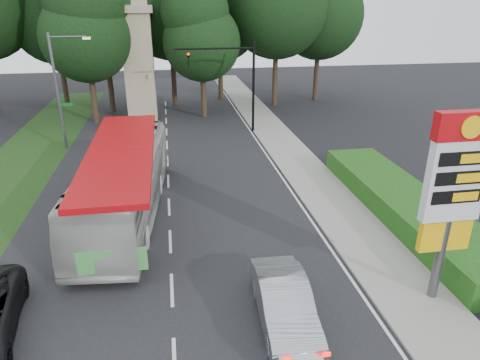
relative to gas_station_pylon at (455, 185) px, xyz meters
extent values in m
cube|color=black|center=(-9.20, 10.01, -4.44)|extent=(14.00, 80.00, 0.02)
cube|color=gray|center=(-0.70, 10.01, -4.39)|extent=(3.00, 80.00, 0.12)
cube|color=#193814|center=(-18.70, 16.01, -4.44)|extent=(5.00, 50.00, 0.02)
cube|color=#194813|center=(2.30, 6.01, -3.85)|extent=(3.00, 14.00, 1.20)
cylinder|color=#59595E|center=(0.00, 0.01, -2.85)|extent=(0.32, 0.32, 3.20)
cube|color=#FFB90D|center=(0.00, 0.01, -1.85)|extent=(1.80, 0.25, 1.10)
cube|color=silver|center=(0.00, 0.01, 0.15)|extent=(2.00, 0.35, 2.80)
cube|color=#AE090E|center=(0.00, 0.01, 1.95)|extent=(2.10, 0.40, 0.90)
cylinder|color=#FFB90D|center=(0.00, -0.21, 1.95)|extent=(0.70, 0.05, 0.70)
cube|color=black|center=(0.00, -0.18, 0.95)|extent=(1.70, 0.04, 0.45)
cube|color=black|center=(0.00, -0.18, 0.30)|extent=(1.70, 0.04, 0.45)
cube|color=black|center=(0.00, -0.18, -0.35)|extent=(1.70, 0.04, 0.45)
cylinder|color=black|center=(-2.20, 22.01, -0.85)|extent=(0.20, 0.20, 7.20)
cylinder|color=black|center=(-5.20, 22.01, 2.15)|extent=(6.00, 0.14, 0.14)
imported|color=black|center=(-7.20, 22.01, 1.90)|extent=(0.18, 0.22, 1.10)
sphere|color=#FF0C05|center=(-7.20, 21.86, 1.80)|extent=(0.18, 0.18, 0.18)
cylinder|color=#59595E|center=(-16.40, 20.01, -0.45)|extent=(0.20, 0.20, 8.00)
cylinder|color=#59595E|center=(-15.20, 20.01, 3.25)|extent=(2.40, 0.12, 0.12)
cube|color=#FFE599|center=(-14.00, 20.01, 3.15)|extent=(0.50, 0.22, 0.14)
cube|color=#0C591E|center=(-15.95, 20.01, -1.25)|extent=(0.85, 0.04, 0.22)
cube|color=#0C591E|center=(-16.40, 20.46, -1.55)|extent=(0.04, 0.85, 0.22)
cube|color=tan|center=(-11.20, 28.01, 0.05)|extent=(2.50, 2.50, 9.00)
cube|color=tan|center=(-11.20, 28.01, 4.85)|extent=(3.00, 3.00, 0.60)
cube|color=tan|center=(-11.20, 28.01, 5.35)|extent=(2.20, 2.20, 0.50)
cylinder|color=#2D2116|center=(-19.20, 35.01, -1.75)|extent=(0.50, 0.50, 5.40)
sphere|color=black|center=(-19.20, 35.01, 3.80)|extent=(8.40, 8.40, 8.40)
cylinder|color=#2D2116|center=(-14.20, 31.01, -1.21)|extent=(0.50, 0.50, 6.48)
sphere|color=black|center=(-14.20, 31.01, 5.45)|extent=(10.08, 10.08, 10.08)
cylinder|color=#2D2116|center=(-8.20, 33.01, -1.48)|extent=(0.50, 0.50, 5.94)
sphere|color=black|center=(-8.20, 33.01, 4.63)|extent=(9.24, 9.24, 9.24)
cylinder|color=#2D2116|center=(-3.20, 35.01, -1.84)|extent=(0.50, 0.50, 5.22)
sphere|color=black|center=(-3.20, 35.01, 3.53)|extent=(8.12, 8.12, 8.12)
cylinder|color=#2D2116|center=(1.80, 31.01, -1.39)|extent=(0.50, 0.50, 6.12)
sphere|color=black|center=(1.80, 31.01, 4.90)|extent=(9.52, 9.52, 9.52)
cylinder|color=#2D2116|center=(6.80, 33.01, -1.66)|extent=(0.50, 0.50, 5.58)
sphere|color=black|center=(6.80, 33.01, 4.08)|extent=(8.68, 8.68, 8.68)
cylinder|color=#2D2116|center=(-15.20, 27.01, -2.11)|extent=(0.50, 0.50, 4.68)
sphere|color=black|center=(-15.20, 27.01, 2.70)|extent=(7.28, 7.28, 7.28)
sphere|color=black|center=(-15.20, 27.01, 5.30)|extent=(6.24, 6.24, 6.24)
cylinder|color=#2D2116|center=(-5.70, 27.51, -2.29)|extent=(0.50, 0.50, 4.32)
sphere|color=black|center=(-5.70, 27.51, 2.15)|extent=(6.72, 6.72, 6.72)
sphere|color=black|center=(-5.70, 27.51, 4.55)|extent=(5.76, 5.76, 5.76)
imported|color=beige|center=(-11.24, 8.51, -2.70)|extent=(4.11, 12.75, 3.49)
imported|color=#9DA0A5|center=(-5.58, -0.34, -3.68)|extent=(1.84, 4.73, 1.54)
camera|label=1|loc=(-8.88, -11.23, 5.42)|focal=32.00mm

